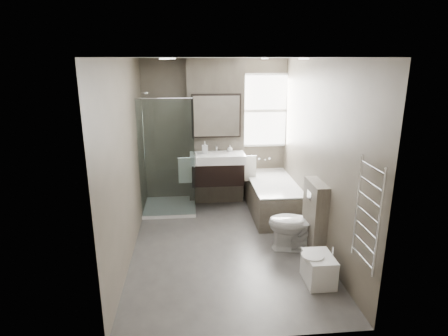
{
  "coord_description": "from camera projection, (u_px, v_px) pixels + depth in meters",
  "views": [
    {
      "loc": [
        -0.48,
        -4.85,
        2.59
      ],
      "look_at": [
        -0.0,
        0.15,
        1.12
      ],
      "focal_mm": 30.0,
      "sensor_mm": 36.0,
      "label": 1
    }
  ],
  "objects": [
    {
      "name": "room",
      "position": [
        225.0,
        158.0,
        5.04
      ],
      "size": [
        2.7,
        3.9,
        2.7
      ],
      "color": "#4A4744",
      "rests_on": "ground"
    },
    {
      "name": "vanity_pier",
      "position": [
        216.0,
        133.0,
        6.74
      ],
      "size": [
        1.0,
        0.25,
        2.6
      ],
      "primitive_type": "cube",
      "color": "#585045",
      "rests_on": "ground"
    },
    {
      "name": "vanity",
      "position": [
        217.0,
        168.0,
        6.56
      ],
      "size": [
        0.95,
        0.47,
        0.66
      ],
      "color": "black",
      "rests_on": "vanity_pier"
    },
    {
      "name": "mirror_cabinet",
      "position": [
        216.0,
        116.0,
        6.49
      ],
      "size": [
        0.86,
        0.08,
        0.76
      ],
      "color": "black",
      "rests_on": "vanity_pier"
    },
    {
      "name": "towel_left",
      "position": [
        185.0,
        170.0,
        6.5
      ],
      "size": [
        0.24,
        0.06,
        0.44
      ],
      "primitive_type": "cube",
      "color": "white",
      "rests_on": "vanity_pier"
    },
    {
      "name": "towel_right",
      "position": [
        249.0,
        169.0,
        6.6
      ],
      "size": [
        0.24,
        0.06,
        0.44
      ],
      "primitive_type": "cube",
      "color": "white",
      "rests_on": "vanity_pier"
    },
    {
      "name": "shower_enclosure",
      "position": [
        175.0,
        184.0,
        6.49
      ],
      "size": [
        0.9,
        0.9,
        2.0
      ],
      "color": "white",
      "rests_on": "ground"
    },
    {
      "name": "bathtub",
      "position": [
        272.0,
        196.0,
        6.45
      ],
      "size": [
        0.75,
        1.6,
        0.57
      ],
      "color": "#585045",
      "rests_on": "ground"
    },
    {
      "name": "window",
      "position": [
        264.0,
        111.0,
        6.81
      ],
      "size": [
        0.98,
        0.06,
        1.33
      ],
      "color": "white",
      "rests_on": "room"
    },
    {
      "name": "toilet",
      "position": [
        296.0,
        224.0,
        5.19
      ],
      "size": [
        0.83,
        0.58,
        0.77
      ],
      "primitive_type": "imported",
      "rotation": [
        0.0,
        0.0,
        -1.78
      ],
      "color": "white",
      "rests_on": "ground"
    },
    {
      "name": "cistern_box",
      "position": [
        315.0,
        217.0,
        5.14
      ],
      "size": [
        0.19,
        0.55,
        1.0
      ],
      "color": "#585045",
      "rests_on": "ground"
    },
    {
      "name": "bidet",
      "position": [
        318.0,
        268.0,
        4.46
      ],
      "size": [
        0.39,
        0.44,
        0.46
      ],
      "color": "white",
      "rests_on": "ground"
    },
    {
      "name": "towel_radiator",
      "position": [
        368.0,
        214.0,
        3.68
      ],
      "size": [
        0.03,
        0.49,
        1.1
      ],
      "color": "silver",
      "rests_on": "room"
    },
    {
      "name": "soap_bottle_a",
      "position": [
        205.0,
        147.0,
        6.48
      ],
      "size": [
        0.09,
        0.1,
        0.21
      ],
      "primitive_type": "imported",
      "color": "white",
      "rests_on": "vanity"
    },
    {
      "name": "soap_bottle_b",
      "position": [
        230.0,
        148.0,
        6.61
      ],
      "size": [
        0.09,
        0.09,
        0.12
      ],
      "primitive_type": "imported",
      "color": "white",
      "rests_on": "vanity"
    }
  ]
}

